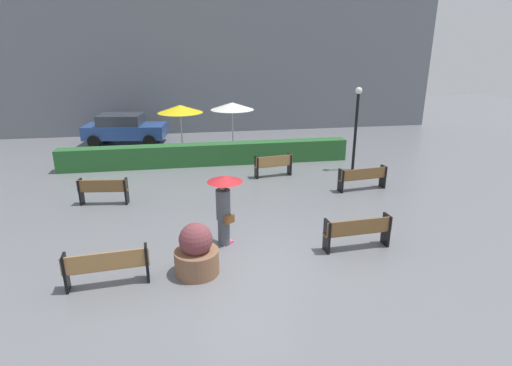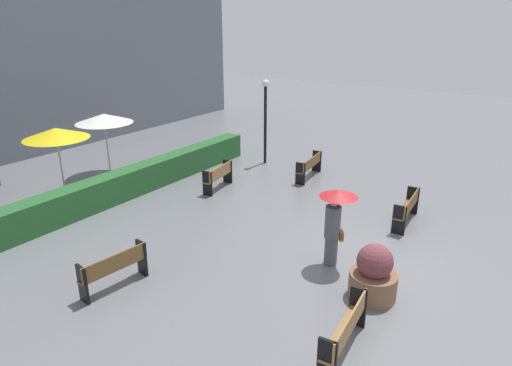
{
  "view_description": "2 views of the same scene",
  "coord_description": "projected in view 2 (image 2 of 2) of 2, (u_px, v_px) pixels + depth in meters",
  "views": [
    {
      "loc": [
        -1.37,
        -9.24,
        5.15
      ],
      "look_at": [
        0.76,
        3.24,
        0.8
      ],
      "focal_mm": 28.69,
      "sensor_mm": 36.0,
      "label": 1
    },
    {
      "loc": [
        -9.67,
        -3.27,
        5.74
      ],
      "look_at": [
        0.27,
        3.48,
        1.32
      ],
      "focal_mm": 31.36,
      "sensor_mm": 36.0,
      "label": 2
    }
  ],
  "objects": [
    {
      "name": "ground_plane",
      "position": [
        364.0,
        262.0,
        11.21
      ],
      "size": [
        60.0,
        60.0,
        0.0
      ],
      "primitive_type": "plane",
      "color": "slate"
    },
    {
      "name": "bench_back_row",
      "position": [
        219.0,
        175.0,
        15.87
      ],
      "size": [
        1.58,
        0.58,
        0.88
      ],
      "color": "#9E7242",
      "rests_on": "ground"
    },
    {
      "name": "bench_near_right",
      "position": [
        408.0,
        207.0,
        13.17
      ],
      "size": [
        1.83,
        0.49,
        0.87
      ],
      "color": "brown",
      "rests_on": "ground"
    },
    {
      "name": "bench_near_left",
      "position": [
        346.0,
        329.0,
        8.01
      ],
      "size": [
        1.85,
        0.49,
        0.87
      ],
      "color": "#9E7242",
      "rests_on": "ground"
    },
    {
      "name": "bench_far_left",
      "position": [
        114.0,
        268.0,
        9.97
      ],
      "size": [
        1.64,
        0.52,
        0.88
      ],
      "color": "brown",
      "rests_on": "ground"
    },
    {
      "name": "bench_far_right",
      "position": [
        310.0,
        165.0,
        17.01
      ],
      "size": [
        1.89,
        0.58,
        0.85
      ],
      "color": "brown",
      "rests_on": "ground"
    },
    {
      "name": "pedestrian_with_umbrella",
      "position": [
        335.0,
        218.0,
        10.71
      ],
      "size": [
        0.92,
        0.92,
        1.96
      ],
      "color": "#4C515B",
      "rests_on": "ground"
    },
    {
      "name": "planter_pot",
      "position": [
        374.0,
        275.0,
        9.65
      ],
      "size": [
        1.04,
        1.04,
        1.27
      ],
      "color": "brown",
      "rests_on": "ground"
    },
    {
      "name": "lamp_post",
      "position": [
        265.0,
        112.0,
        18.23
      ],
      "size": [
        0.28,
        0.28,
        3.47
      ],
      "color": "black",
      "rests_on": "ground"
    },
    {
      "name": "patio_umbrella_yellow",
      "position": [
        56.0,
        133.0,
        14.43
      ],
      "size": [
        2.08,
        2.08,
        2.44
      ],
      "color": "silver",
      "rests_on": "ground"
    },
    {
      "name": "patio_umbrella_white",
      "position": [
        104.0,
        118.0,
        16.82
      ],
      "size": [
        2.13,
        2.13,
        2.4
      ],
      "color": "silver",
      "rests_on": "ground"
    },
    {
      "name": "hedge_strip",
      "position": [
        122.0,
        185.0,
        15.06
      ],
      "size": [
        12.62,
        0.7,
        0.95
      ],
      "primitive_type": "cube",
      "color": "#28602D",
      "rests_on": "ground"
    }
  ]
}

